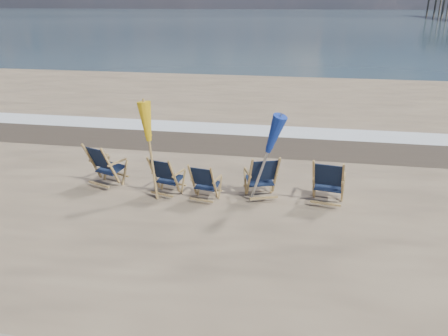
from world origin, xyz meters
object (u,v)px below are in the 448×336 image
object	(u,v)px
beach_chair_0	(111,168)
beach_chair_1	(174,178)
beach_chair_2	(214,185)
beach_chair_3	(276,177)
beach_chair_4	(342,184)
umbrella_blue	(265,134)
umbrella_yellow	(149,127)

from	to	relation	value
beach_chair_0	beach_chair_1	world-z (taller)	beach_chair_0
beach_chair_2	beach_chair_3	xyz separation A→B (m)	(1.30, 0.49, 0.08)
beach_chair_3	beach_chair_4	world-z (taller)	beach_chair_4
beach_chair_3	beach_chair_2	bearing A→B (deg)	0.40
beach_chair_3	umbrella_blue	size ratio (longest dim) A/B	0.50
beach_chair_2	umbrella_yellow	xyz separation A→B (m)	(-1.41, 0.07, 1.20)
beach_chair_2	umbrella_blue	xyz separation A→B (m)	(1.04, 0.17, 1.15)
beach_chair_0	beach_chair_1	size ratio (longest dim) A/B	1.13
beach_chair_2	beach_chair_4	distance (m)	2.73
beach_chair_0	umbrella_yellow	size ratio (longest dim) A/B	0.50
umbrella_yellow	umbrella_blue	bearing A→B (deg)	2.44
beach_chair_3	umbrella_yellow	distance (m)	2.97
beach_chair_1	beach_chair_3	world-z (taller)	beach_chair_3
beach_chair_1	beach_chair_4	xyz separation A→B (m)	(3.64, 0.18, 0.06)
beach_chair_2	beach_chair_4	bearing A→B (deg)	-163.73
beach_chair_0	umbrella_blue	size ratio (longest dim) A/B	0.51
beach_chair_2	umbrella_blue	size ratio (longest dim) A/B	0.43
beach_chair_1	umbrella_yellow	world-z (taller)	umbrella_yellow
beach_chair_1	umbrella_blue	distance (m)	2.27
beach_chair_0	beach_chair_1	distance (m)	1.61
beach_chair_1	umbrella_blue	size ratio (longest dim) A/B	0.46
beach_chair_2	umbrella_yellow	size ratio (longest dim) A/B	0.42
beach_chair_4	umbrella_yellow	xyz separation A→B (m)	(-4.13, -0.22, 1.11)
beach_chair_0	beach_chair_3	xyz separation A→B (m)	(3.82, 0.16, -0.01)
beach_chair_1	umbrella_blue	bearing A→B (deg)	-163.43
beach_chair_2	beach_chair_3	size ratio (longest dim) A/B	0.86
beach_chair_4	beach_chair_1	bearing A→B (deg)	12.05
beach_chair_2	beach_chair_3	distance (m)	1.39
beach_chair_0	beach_chair_3	size ratio (longest dim) A/B	1.03
beach_chair_2	umbrella_yellow	world-z (taller)	umbrella_yellow
beach_chair_1	beach_chair_3	size ratio (longest dim) A/B	0.91
umbrella_blue	beach_chair_3	bearing A→B (deg)	50.36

